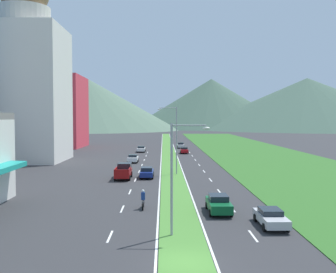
# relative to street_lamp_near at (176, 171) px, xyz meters

# --- Properties ---
(ground_plane) EXTENTS (600.00, 600.00, 0.00)m
(ground_plane) POSITION_rel_street_lamp_near_xyz_m (0.38, -5.22, -4.68)
(ground_plane) COLOR #2D2D30
(grass_median) EXTENTS (3.20, 240.00, 0.06)m
(grass_median) POSITION_rel_street_lamp_near_xyz_m (0.38, 54.78, -4.65)
(grass_median) COLOR #477F33
(grass_median) RESTS_ON ground_plane
(grass_verge_right) EXTENTS (24.00, 240.00, 0.06)m
(grass_verge_right) POSITION_rel_street_lamp_near_xyz_m (20.98, 54.78, -4.65)
(grass_verge_right) COLOR #2D6023
(grass_verge_right) RESTS_ON ground_plane
(lane_dash_left_3) EXTENTS (0.16, 2.80, 0.01)m
(lane_dash_left_3) POSITION_rel_street_lamp_near_xyz_m (-4.72, -0.10, -4.68)
(lane_dash_left_3) COLOR silver
(lane_dash_left_3) RESTS_ON ground_plane
(lane_dash_left_4) EXTENTS (0.16, 2.80, 0.01)m
(lane_dash_left_4) POSITION_rel_street_lamp_near_xyz_m (-4.72, 8.28, -4.68)
(lane_dash_left_4) COLOR silver
(lane_dash_left_4) RESTS_ON ground_plane
(lane_dash_left_5) EXTENTS (0.16, 2.80, 0.01)m
(lane_dash_left_5) POSITION_rel_street_lamp_near_xyz_m (-4.72, 16.65, -4.68)
(lane_dash_left_5) COLOR silver
(lane_dash_left_5) RESTS_ON ground_plane
(lane_dash_left_6) EXTENTS (0.16, 2.80, 0.01)m
(lane_dash_left_6) POSITION_rel_street_lamp_near_xyz_m (-4.72, 25.03, -4.68)
(lane_dash_left_6) COLOR silver
(lane_dash_left_6) RESTS_ON ground_plane
(lane_dash_left_7) EXTENTS (0.16, 2.80, 0.01)m
(lane_dash_left_7) POSITION_rel_street_lamp_near_xyz_m (-4.72, 33.40, -4.68)
(lane_dash_left_7) COLOR silver
(lane_dash_left_7) RESTS_ON ground_plane
(lane_dash_left_8) EXTENTS (0.16, 2.80, 0.01)m
(lane_dash_left_8) POSITION_rel_street_lamp_near_xyz_m (-4.72, 41.78, -4.68)
(lane_dash_left_8) COLOR silver
(lane_dash_left_8) RESTS_ON ground_plane
(lane_dash_left_9) EXTENTS (0.16, 2.80, 0.01)m
(lane_dash_left_9) POSITION_rel_street_lamp_near_xyz_m (-4.72, 50.15, -4.68)
(lane_dash_left_9) COLOR silver
(lane_dash_left_9) RESTS_ON ground_plane
(lane_dash_left_10) EXTENTS (0.16, 2.80, 0.01)m
(lane_dash_left_10) POSITION_rel_street_lamp_near_xyz_m (-4.72, 58.53, -4.68)
(lane_dash_left_10) COLOR silver
(lane_dash_left_10) RESTS_ON ground_plane
(lane_dash_left_11) EXTENTS (0.16, 2.80, 0.01)m
(lane_dash_left_11) POSITION_rel_street_lamp_near_xyz_m (-4.72, 66.91, -4.68)
(lane_dash_left_11) COLOR silver
(lane_dash_left_11) RESTS_ON ground_plane
(lane_dash_right_3) EXTENTS (0.16, 2.80, 0.01)m
(lane_dash_right_3) POSITION_rel_street_lamp_near_xyz_m (5.48, -0.10, -4.68)
(lane_dash_right_3) COLOR silver
(lane_dash_right_3) RESTS_ON ground_plane
(lane_dash_right_4) EXTENTS (0.16, 2.80, 0.01)m
(lane_dash_right_4) POSITION_rel_street_lamp_near_xyz_m (5.48, 8.28, -4.68)
(lane_dash_right_4) COLOR silver
(lane_dash_right_4) RESTS_ON ground_plane
(lane_dash_right_5) EXTENTS (0.16, 2.80, 0.01)m
(lane_dash_right_5) POSITION_rel_street_lamp_near_xyz_m (5.48, 16.65, -4.68)
(lane_dash_right_5) COLOR silver
(lane_dash_right_5) RESTS_ON ground_plane
(lane_dash_right_6) EXTENTS (0.16, 2.80, 0.01)m
(lane_dash_right_6) POSITION_rel_street_lamp_near_xyz_m (5.48, 25.03, -4.68)
(lane_dash_right_6) COLOR silver
(lane_dash_right_6) RESTS_ON ground_plane
(lane_dash_right_7) EXTENTS (0.16, 2.80, 0.01)m
(lane_dash_right_7) POSITION_rel_street_lamp_near_xyz_m (5.48, 33.40, -4.68)
(lane_dash_right_7) COLOR silver
(lane_dash_right_7) RESTS_ON ground_plane
(lane_dash_right_8) EXTENTS (0.16, 2.80, 0.01)m
(lane_dash_right_8) POSITION_rel_street_lamp_near_xyz_m (5.48, 41.78, -4.68)
(lane_dash_right_8) COLOR silver
(lane_dash_right_8) RESTS_ON ground_plane
(lane_dash_right_9) EXTENTS (0.16, 2.80, 0.01)m
(lane_dash_right_9) POSITION_rel_street_lamp_near_xyz_m (5.48, 50.15, -4.68)
(lane_dash_right_9) COLOR silver
(lane_dash_right_9) RESTS_ON ground_plane
(lane_dash_right_10) EXTENTS (0.16, 2.80, 0.01)m
(lane_dash_right_10) POSITION_rel_street_lamp_near_xyz_m (5.48, 58.53, -4.68)
(lane_dash_right_10) COLOR silver
(lane_dash_right_10) RESTS_ON ground_plane
(lane_dash_right_11) EXTENTS (0.16, 2.80, 0.01)m
(lane_dash_right_11) POSITION_rel_street_lamp_near_xyz_m (5.48, 66.91, -4.68)
(lane_dash_right_11) COLOR silver
(lane_dash_right_11) RESTS_ON ground_plane
(edge_line_median_left) EXTENTS (0.16, 240.00, 0.01)m
(edge_line_median_left) POSITION_rel_street_lamp_near_xyz_m (-1.37, 54.78, -4.68)
(edge_line_median_left) COLOR silver
(edge_line_median_left) RESTS_ON ground_plane
(edge_line_median_right) EXTENTS (0.16, 240.00, 0.01)m
(edge_line_median_right) POSITION_rel_street_lamp_near_xyz_m (2.13, 54.78, -4.68)
(edge_line_median_right) COLOR silver
(edge_line_median_right) RESTS_ON ground_plane
(domed_building) EXTENTS (14.65, 14.65, 36.97)m
(domed_building) POSITION_rel_street_lamp_near_xyz_m (-27.56, 48.87, 11.32)
(domed_building) COLOR silver
(domed_building) RESTS_ON ground_plane
(midrise_colored) EXTENTS (17.59, 17.59, 20.22)m
(midrise_colored) POSITION_rel_street_lamp_near_xyz_m (-32.71, 84.62, 5.43)
(midrise_colored) COLOR #D83847
(midrise_colored) RESTS_ON ground_plane
(hill_far_left) EXTENTS (128.18, 128.18, 35.79)m
(hill_far_left) POSITION_rel_street_lamp_near_xyz_m (-54.08, 238.42, 13.21)
(hill_far_left) COLOR #516B56
(hill_far_left) RESTS_ON ground_plane
(hill_far_center) EXTENTS (130.81, 130.81, 39.44)m
(hill_far_center) POSITION_rel_street_lamp_near_xyz_m (37.69, 286.80, 15.04)
(hill_far_center) COLOR #3D5647
(hill_far_center) RESTS_ON ground_plane
(hill_far_right) EXTENTS (173.67, 173.67, 37.55)m
(hill_far_right) POSITION_rel_street_lamp_near_xyz_m (104.96, 260.08, 14.09)
(hill_far_right) COLOR #3D5647
(hill_far_right) RESTS_ON ground_plane
(street_lamp_near) EXTENTS (2.79, 0.37, 8.04)m
(street_lamp_near) POSITION_rel_street_lamp_near_xyz_m (0.00, 0.00, 0.00)
(street_lamp_near) COLOR #99999E
(street_lamp_near) RESTS_ON ground_plane
(street_lamp_mid) EXTENTS (2.90, 0.42, 10.04)m
(street_lamp_mid) POSITION_rel_street_lamp_near_xyz_m (0.76, 30.47, 1.04)
(street_lamp_mid) COLOR #99999E
(street_lamp_mid) RESTS_ON ground_plane
(car_0) EXTENTS (1.89, 4.79, 1.54)m
(car_0) POSITION_rel_street_lamp_near_xyz_m (3.88, 80.55, -3.90)
(car_0) COLOR #B2B2B7
(car_0) RESTS_ON ground_plane
(car_1) EXTENTS (1.93, 4.02, 1.52)m
(car_1) POSITION_rel_street_lamp_near_xyz_m (-6.62, 45.64, -3.90)
(car_1) COLOR silver
(car_1) RESTS_ON ground_plane
(car_2) EXTENTS (1.87, 4.35, 1.46)m
(car_2) POSITION_rel_street_lamp_near_xyz_m (4.03, 64.37, -3.93)
(car_2) COLOR maroon
(car_2) RESTS_ON ground_plane
(car_3) EXTENTS (1.96, 4.53, 1.35)m
(car_3) POSITION_rel_street_lamp_near_xyz_m (7.43, 2.39, -3.97)
(car_3) COLOR #B2B2B7
(car_3) RESTS_ON ground_plane
(car_5) EXTENTS (2.01, 4.53, 1.47)m
(car_5) POSITION_rel_street_lamp_near_xyz_m (-6.34, 68.04, -3.92)
(car_5) COLOR silver
(car_5) RESTS_ON ground_plane
(car_6) EXTENTS (1.92, 4.61, 1.49)m
(car_6) POSITION_rel_street_lamp_near_xyz_m (-3.24, 27.18, -3.92)
(car_6) COLOR navy
(car_6) RESTS_ON ground_plane
(car_7) EXTENTS (2.02, 4.60, 1.57)m
(car_7) POSITION_rel_street_lamp_near_xyz_m (3.99, 6.82, -3.88)
(car_7) COLOR #0C5128
(car_7) RESTS_ON ground_plane
(pickup_truck_0) EXTENTS (2.18, 5.40, 2.00)m
(pickup_truck_0) POSITION_rel_street_lamp_near_xyz_m (-6.43, 26.48, -3.70)
(pickup_truck_0) COLOR maroon
(pickup_truck_0) RESTS_ON ground_plane
(motorcycle_rider) EXTENTS (0.36, 2.00, 1.80)m
(motorcycle_rider) POSITION_rel_street_lamp_near_xyz_m (-2.80, 8.35, -3.94)
(motorcycle_rider) COLOR black
(motorcycle_rider) RESTS_ON ground_plane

